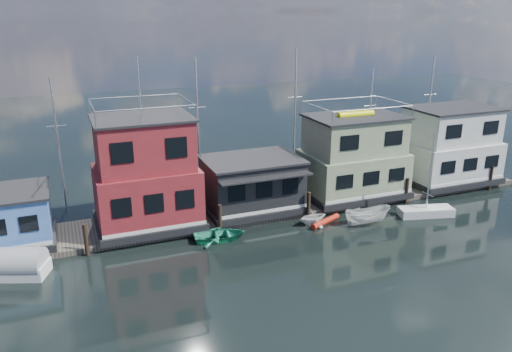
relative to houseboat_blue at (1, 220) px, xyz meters
name	(u,v)px	position (x,y,z in m)	size (l,w,h in m)	color
ground	(335,286)	(18.00, -12.00, -2.21)	(160.00, 160.00, 0.00)	black
dock	(258,209)	(18.00, 0.00, -2.01)	(48.00, 5.00, 0.40)	#595147
houseboat_blue	(1,220)	(0.00, 0.00, 0.00)	(6.40, 4.90, 3.66)	black
houseboat_red	(146,175)	(9.50, 0.00, 1.90)	(7.40, 5.90, 11.86)	black
houseboat_dark	(252,184)	(17.50, -0.02, 0.21)	(7.40, 6.10, 4.06)	black
houseboat_green	(353,158)	(26.50, 0.00, 1.34)	(8.40, 5.90, 7.03)	black
houseboat_white	(449,146)	(36.50, 0.00, 1.33)	(8.40, 5.90, 6.66)	black
pilings	(268,212)	(17.67, -2.80, -1.11)	(42.28, 0.28, 2.20)	#2D2116
background_masts	(282,123)	(22.76, 6.00, 3.35)	(36.40, 0.16, 12.00)	silver
day_sailer	(426,211)	(29.81, -5.49, -1.81)	(4.39, 2.38, 6.58)	silver
red_kayak	(325,221)	(21.79, -4.06, -1.99)	(0.43, 0.43, 2.95)	red
dinghy_teal	(220,235)	(13.69, -3.75, -1.83)	(2.59, 3.63, 0.75)	#299876
dinghy_white	(313,217)	(20.85, -3.79, -1.59)	(2.00, 2.32, 1.22)	silver
motorboat	(367,216)	(24.64, -5.23, -1.52)	(1.34, 3.57, 1.38)	white
tarp_runabout	(6,265)	(0.36, -3.74, -1.49)	(5.04, 3.37, 1.91)	white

